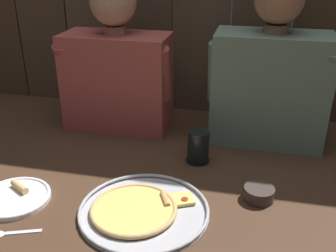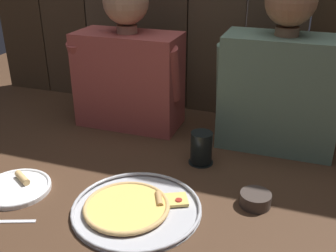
{
  "view_description": "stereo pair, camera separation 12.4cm",
  "coord_description": "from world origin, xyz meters",
  "px_view_note": "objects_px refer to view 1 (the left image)",
  "views": [
    {
      "loc": [
        0.24,
        -0.99,
        0.7
      ],
      "look_at": [
        -0.01,
        0.1,
        0.18
      ],
      "focal_mm": 42.39,
      "sensor_mm": 36.0,
      "label": 1
    },
    {
      "loc": [
        0.36,
        -0.96,
        0.7
      ],
      "look_at": [
        -0.01,
        0.1,
        0.18
      ],
      "focal_mm": 42.39,
      "sensor_mm": 36.0,
      "label": 2
    }
  ],
  "objects_px": {
    "pizza_tray": "(141,210)",
    "dinner_plate": "(15,197)",
    "drinking_glass": "(198,146)",
    "diner_right": "(271,72)",
    "diner_left": "(117,65)",
    "dipping_bowl": "(259,193)"
  },
  "relations": [
    {
      "from": "drinking_glass",
      "to": "pizza_tray",
      "type": "bearing_deg",
      "value": -108.87
    },
    {
      "from": "pizza_tray",
      "to": "diner_left",
      "type": "xyz_separation_m",
      "value": [
        -0.26,
        0.55,
        0.25
      ]
    },
    {
      "from": "pizza_tray",
      "to": "dinner_plate",
      "type": "distance_m",
      "value": 0.39
    },
    {
      "from": "diner_left",
      "to": "diner_right",
      "type": "height_order",
      "value": "diner_right"
    },
    {
      "from": "dinner_plate",
      "to": "drinking_glass",
      "type": "height_order",
      "value": "drinking_glass"
    },
    {
      "from": "drinking_glass",
      "to": "diner_right",
      "type": "bearing_deg",
      "value": 44.81
    },
    {
      "from": "pizza_tray",
      "to": "dinner_plate",
      "type": "height_order",
      "value": "dinner_plate"
    },
    {
      "from": "pizza_tray",
      "to": "diner_left",
      "type": "distance_m",
      "value": 0.66
    },
    {
      "from": "dinner_plate",
      "to": "drinking_glass",
      "type": "bearing_deg",
      "value": 35.53
    },
    {
      "from": "dipping_bowl",
      "to": "diner_right",
      "type": "relative_size",
      "value": 0.15
    },
    {
      "from": "pizza_tray",
      "to": "diner_left",
      "type": "height_order",
      "value": "diner_left"
    },
    {
      "from": "pizza_tray",
      "to": "dipping_bowl",
      "type": "bearing_deg",
      "value": 23.32
    },
    {
      "from": "drinking_glass",
      "to": "diner_left",
      "type": "height_order",
      "value": "diner_left"
    },
    {
      "from": "drinking_glass",
      "to": "diner_right",
      "type": "distance_m",
      "value": 0.38
    },
    {
      "from": "dipping_bowl",
      "to": "diner_left",
      "type": "relative_size",
      "value": 0.15
    },
    {
      "from": "pizza_tray",
      "to": "diner_right",
      "type": "height_order",
      "value": "diner_right"
    },
    {
      "from": "diner_left",
      "to": "diner_right",
      "type": "xyz_separation_m",
      "value": [
        0.59,
        -0.0,
        0.01
      ]
    },
    {
      "from": "dinner_plate",
      "to": "dipping_bowl",
      "type": "relative_size",
      "value": 2.32
    },
    {
      "from": "dinner_plate",
      "to": "diner_right",
      "type": "bearing_deg",
      "value": 38.7
    },
    {
      "from": "pizza_tray",
      "to": "diner_right",
      "type": "distance_m",
      "value": 0.7
    },
    {
      "from": "diner_left",
      "to": "dinner_plate",
      "type": "bearing_deg",
      "value": -102.63
    },
    {
      "from": "dinner_plate",
      "to": "drinking_glass",
      "type": "distance_m",
      "value": 0.61
    }
  ]
}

